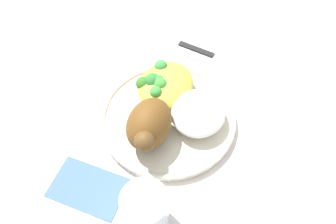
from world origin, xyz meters
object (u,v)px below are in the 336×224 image
plate (168,118)px  rice_pile (198,113)px  roasted_chicken (149,125)px  napkin (88,187)px  fork (203,60)px  knife (213,55)px  water_glass (145,211)px  mac_cheese_with_broccoli (164,85)px

plate → rice_pile: 0.06m
roasted_chicken → plate: bearing=168.8°
plate → napkin: size_ratio=2.04×
rice_pile → fork: bearing=-164.0°
rice_pile → fork: (-0.15, -0.04, -0.04)m
plate → napkin: plate is taller
fork → knife: bearing=146.4°
plate → knife: 0.19m
water_glass → mac_cheese_with_broccoli: bearing=-162.7°
roasted_chicken → fork: bearing=175.2°
mac_cheese_with_broccoli → water_glass: water_glass is taller
roasted_chicken → fork: 0.23m
plate → water_glass: (0.18, 0.04, 0.03)m
rice_pile → plate: bearing=-77.4°
mac_cheese_with_broccoli → roasted_chicken: bearing=9.7°
rice_pile → mac_cheese_with_broccoli: bearing=-112.8°
rice_pile → fork: size_ratio=0.70×
rice_pile → knife: (-0.18, -0.03, -0.04)m
water_glass → plate: bearing=-166.8°
roasted_chicken → napkin: size_ratio=0.87×
roasted_chicken → knife: roasted_chicken is taller
roasted_chicken → mac_cheese_with_broccoli: (-0.10, -0.02, -0.02)m
roasted_chicken → mac_cheese_with_broccoli: roasted_chicken is taller
plate → water_glass: bearing=13.2°
plate → fork: (-0.17, 0.01, -0.01)m
plate → napkin: (0.17, -0.07, -0.01)m
roasted_chicken → rice_pile: bearing=136.6°
plate → napkin: 0.18m
roasted_chicken → rice_pile: roasted_chicken is taller
plate → roasted_chicken: bearing=-11.2°
fork → knife: knife is taller
rice_pile → knife: bearing=-170.3°
water_glass → napkin: bearing=-95.9°
napkin → plate: bearing=158.2°
rice_pile → mac_cheese_with_broccoli: 0.09m
napkin → mac_cheese_with_broccoli: bearing=169.4°
napkin → water_glass: bearing=84.1°
water_glass → rice_pile: bearing=177.3°
knife → water_glass: size_ratio=2.18×
fork → water_glass: (0.35, 0.04, 0.04)m
roasted_chicken → knife: 0.25m
rice_pile → water_glass: 0.19m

